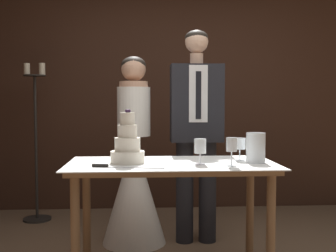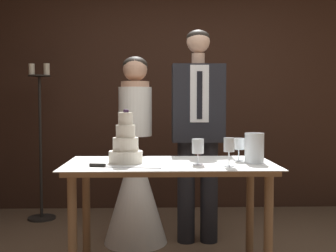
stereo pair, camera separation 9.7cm
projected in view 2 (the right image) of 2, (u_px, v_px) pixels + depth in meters
wall_back at (181, 91)px, 4.79m from camera, size 4.47×0.12×2.66m
cake_table at (170, 179)px, 2.77m from camera, size 1.36×0.68×0.81m
tiered_cake at (126, 146)px, 2.75m from camera, size 0.22×0.22×0.35m
cake_knife at (111, 166)px, 2.57m from camera, size 0.45×0.11×0.02m
wine_glass_near at (198, 148)px, 2.67m from camera, size 0.08×0.08×0.17m
wine_glass_middle at (229, 146)px, 2.59m from camera, size 0.07×0.07×0.18m
wine_glass_far at (239, 145)px, 2.85m from camera, size 0.08×0.08×0.15m
hurricane_candle at (254, 149)px, 2.75m from camera, size 0.13×0.13×0.20m
bride at (136, 175)px, 3.58m from camera, size 0.54×0.54×1.59m
groom at (198, 125)px, 3.57m from camera, size 0.44×0.25×1.81m
candle_stand at (41, 149)px, 4.30m from camera, size 0.28×0.28×1.59m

